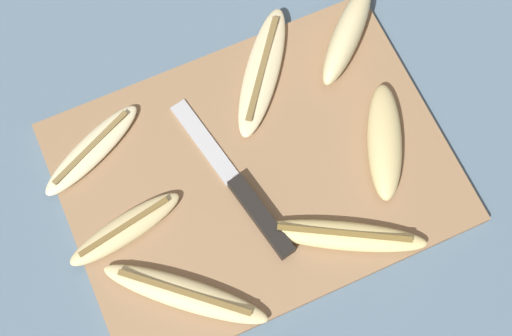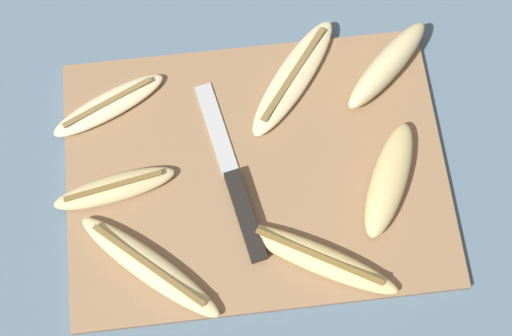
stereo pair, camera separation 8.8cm
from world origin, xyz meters
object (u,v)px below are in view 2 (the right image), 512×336
banana_soft_right (387,65)px  banana_cream_curved (293,77)px  banana_golden_short (318,259)px  banana_ripe_center (149,267)px  banana_mellow_near (115,188)px  banana_spotted_left (389,179)px  banana_pale_long (109,105)px  knife (240,200)px

banana_soft_right → banana_cream_curved: size_ratio=0.78×
banana_golden_short → banana_ripe_center: bearing=176.1°
banana_ripe_center → banana_mellow_near: size_ratio=1.14×
banana_spotted_left → banana_cream_curved: bearing=122.5°
banana_pale_long → banana_mellow_near: (0.00, -0.11, 0.00)m
banana_golden_short → banana_cream_curved: 0.24m
knife → banana_golden_short: bearing=-55.7°
knife → banana_mellow_near: banana_mellow_near is taller
banana_soft_right → banana_mellow_near: banana_soft_right is taller
banana_soft_right → banana_pale_long: size_ratio=0.88×
banana_soft_right → banana_ripe_center: bearing=-145.0°
banana_ripe_center → banana_pale_long: (-0.04, 0.22, -0.00)m
banana_ripe_center → banana_golden_short: size_ratio=0.92×
banana_golden_short → banana_pale_long: (-0.24, 0.23, -0.00)m
banana_spotted_left → banana_cream_curved: banana_spotted_left is taller
banana_spotted_left → banana_pale_long: bearing=157.3°
knife → banana_soft_right: banana_soft_right is taller
banana_soft_right → banana_golden_short: (-0.12, -0.24, -0.01)m
banana_soft_right → banana_spotted_left: bearing=-98.9°
banana_golden_short → banana_pale_long: banana_golden_short is taller
banana_spotted_left → banana_soft_right: bearing=81.1°
banana_soft_right → banana_pale_long: (-0.36, -0.01, -0.01)m
banana_pale_long → banana_mellow_near: size_ratio=1.01×
banana_spotted_left → banana_mellow_near: (-0.34, 0.03, -0.01)m
knife → banana_spotted_left: banana_spotted_left is taller
banana_pale_long → banana_spotted_left: bearing=-22.7°
banana_ripe_center → banana_cream_curved: (0.20, 0.23, -0.00)m
banana_soft_right → banana_mellow_near: size_ratio=0.89×
banana_golden_short → banana_cream_curved: bearing=89.6°
knife → banana_ripe_center: (-0.12, -0.07, 0.00)m
banana_cream_curved → banana_pale_long: bearing=-177.1°
banana_spotted_left → banana_golden_short: banana_spotted_left is taller
banana_soft_right → banana_mellow_near: 0.38m
banana_mellow_near → banana_cream_curved: bearing=27.8°
knife → banana_ripe_center: 0.14m
banana_ripe_center → banana_golden_short: 0.20m
banana_mellow_near → knife: bearing=-11.9°
banana_soft_right → banana_spotted_left: (-0.02, -0.15, -0.00)m
knife → banana_cream_curved: size_ratio=1.37×
knife → banana_mellow_near: size_ratio=1.57×
banana_mellow_near → banana_pale_long: bearing=91.1°
banana_cream_curved → banana_mellow_near: (-0.24, -0.13, 0.00)m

